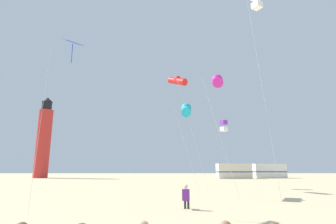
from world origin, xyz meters
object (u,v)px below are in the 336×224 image
object	(u,v)px
kite_tube_cyan	(186,110)
kite_box_white	(257,2)
kite_tube_scarlet	(177,81)
kite_box_violet	(224,126)
kite_flyer_standing	(186,196)
lighthouse_distant	(44,139)
rv_van_white	(269,171)
rv_van_cream	(234,171)
kite_tube_magenta	(217,81)
kite_diamond_blue	(71,48)

from	to	relation	value
kite_tube_cyan	kite_box_white	world-z (taller)	kite_box_white
kite_tube_cyan	kite_tube_scarlet	xyz separation A→B (m)	(-0.34, 5.94, 4.31)
kite_tube_scarlet	kite_box_violet	bearing A→B (deg)	22.41
kite_flyer_standing	lighthouse_distant	world-z (taller)	lighthouse_distant
lighthouse_distant	rv_van_white	bearing A→B (deg)	-1.44
kite_tube_scarlet	lighthouse_distant	distance (m)	39.83
kite_box_violet	rv_van_white	xyz separation A→B (m)	(14.81, 26.59, -4.90)
kite_box_white	rv_van_cream	distance (m)	36.88
rv_van_cream	rv_van_white	world-z (taller)	same
rv_van_cream	lighthouse_distant	bearing A→B (deg)	169.89
kite_flyer_standing	rv_van_cream	size ratio (longest dim) A/B	0.18
kite_flyer_standing	rv_van_white	world-z (taller)	rv_van_white
kite_flyer_standing	kite_tube_scarlet	distance (m)	15.72
kite_tube_scarlet	lighthouse_distant	world-z (taller)	lighthouse_distant
lighthouse_distant	kite_flyer_standing	bearing A→B (deg)	-58.19
kite_tube_scarlet	kite_box_white	distance (m)	10.38
kite_tube_cyan	kite_tube_scarlet	world-z (taller)	kite_tube_scarlet
kite_tube_magenta	rv_van_white	world-z (taller)	kite_tube_magenta
kite_tube_magenta	kite_tube_cyan	distance (m)	3.23
kite_tube_scarlet	kite_tube_magenta	bearing A→B (deg)	-73.48
kite_box_violet	rv_van_cream	size ratio (longest dim) A/B	1.04
kite_diamond_blue	kite_box_violet	bearing A→B (deg)	51.39
kite_tube_magenta	kite_tube_scarlet	distance (m)	8.71
kite_diamond_blue	kite_tube_magenta	bearing A→B (deg)	25.79
kite_diamond_blue	rv_van_white	size ratio (longest dim) A/B	1.33
kite_flyer_standing	kite_tube_scarlet	size ratio (longest dim) A/B	0.10
kite_diamond_blue	kite_box_white	bearing A→B (deg)	18.52
kite_tube_cyan	rv_van_white	world-z (taller)	kite_tube_cyan
kite_flyer_standing	kite_box_violet	bearing A→B (deg)	-99.94
kite_diamond_blue	rv_van_white	world-z (taller)	kite_diamond_blue
kite_diamond_blue	kite_tube_scarlet	size ratio (longest dim) A/B	0.78
kite_box_violet	kite_tube_magenta	distance (m)	10.41
kite_flyer_standing	lighthouse_distant	size ratio (longest dim) A/B	0.07
kite_diamond_blue	rv_van_cream	bearing A→B (deg)	64.26
kite_tube_scarlet	kite_diamond_blue	bearing A→B (deg)	-117.70
kite_tube_cyan	rv_van_white	xyz separation A→B (m)	(19.43, 34.58, -4.86)
rv_van_cream	kite_tube_magenta	bearing A→B (deg)	-110.15
kite_box_white	lighthouse_distant	distance (m)	49.86
kite_tube_magenta	kite_box_white	bearing A→B (deg)	-4.74
kite_diamond_blue	kite_tube_cyan	distance (m)	9.35
kite_box_white	rv_van_white	bearing A→B (deg)	68.74
kite_flyer_standing	kite_diamond_blue	distance (m)	9.77
kite_tube_scarlet	rv_van_cream	bearing A→B (deg)	65.20
rv_van_white	kite_flyer_standing	bearing A→B (deg)	-120.97
kite_box_violet	rv_van_white	bearing A→B (deg)	60.88
kite_tube_scarlet	lighthouse_distant	size ratio (longest dim) A/B	0.67
rv_van_cream	kite_flyer_standing	bearing A→B (deg)	-112.11
kite_flyer_standing	kite_box_white	distance (m)	15.01
kite_diamond_blue	kite_tube_scarlet	xyz separation A→B (m)	(6.37, 12.14, 2.31)
kite_box_violet	kite_box_white	distance (m)	12.76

